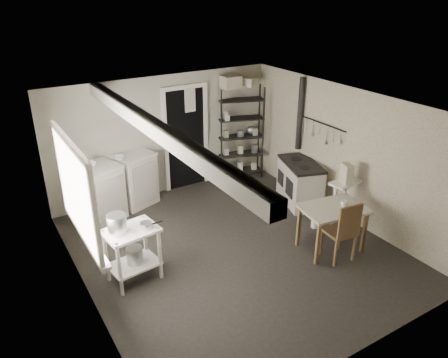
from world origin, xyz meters
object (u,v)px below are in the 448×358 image
stockpot (117,224)px  flour_sack (222,174)px  work_table (331,228)px  shelf_rack (240,134)px  chair (339,230)px  prep_table (133,255)px  base_cabinets (118,187)px  stove (300,181)px

stockpot → flour_sack: size_ratio=0.60×
work_table → shelf_rack: bearing=83.8°
work_table → chair: bearing=-108.3°
stockpot → flour_sack: 3.57m
stockpot → shelf_rack: 4.04m
work_table → flour_sack: (-0.21, 2.90, -0.14)m
chair → flour_sack: size_ratio=2.10×
prep_table → work_table: 3.02m
base_cabinets → shelf_rack: bearing=-16.4°
shelf_rack → chair: (-0.41, -3.31, -0.46)m
chair → flour_sack: 3.15m
chair → shelf_rack: bearing=88.6°
prep_table → chair: 3.02m
shelf_rack → stove: size_ratio=1.89×
base_cabinets → work_table: (2.40, -2.95, -0.08)m
stove → work_table: stove is taller
stove → flour_sack: bearing=138.6°
prep_table → chair: bearing=-21.2°
prep_table → work_table: bearing=-16.6°
shelf_rack → base_cabinets: bearing=-158.5°
base_cabinets → chair: bearing=-72.9°
shelf_rack → prep_table: bearing=-126.7°
stockpot → flour_sack: stockpot is taller
base_cabinets → stove: (3.02, -1.47, -0.02)m
base_cabinets → chair: (2.32, -3.18, 0.02)m
base_cabinets → stove: 3.36m
stockpot → base_cabinets: size_ratio=0.18×
stockpot → flour_sack: bearing=35.3°
prep_table → chair: (2.82, -1.09, 0.08)m
stockpot → base_cabinets: stockpot is taller
base_cabinets → work_table: size_ratio=1.56×
shelf_rack → work_table: (-0.33, -3.07, -0.57)m
prep_table → stockpot: (-0.17, 0.02, 0.54)m
stockpot → base_cabinets: 2.23m
prep_table → shelf_rack: (3.23, 2.21, 0.55)m
flour_sack → base_cabinets: bearing=178.8°
prep_table → stove: 3.57m
stockpot → stove: 3.77m
shelf_rack → stove: bearing=-60.7°
stove → flour_sack: (-0.84, 1.43, -0.20)m
chair → flour_sack: chair is taller
stove → work_table: (-0.63, -1.48, -0.06)m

